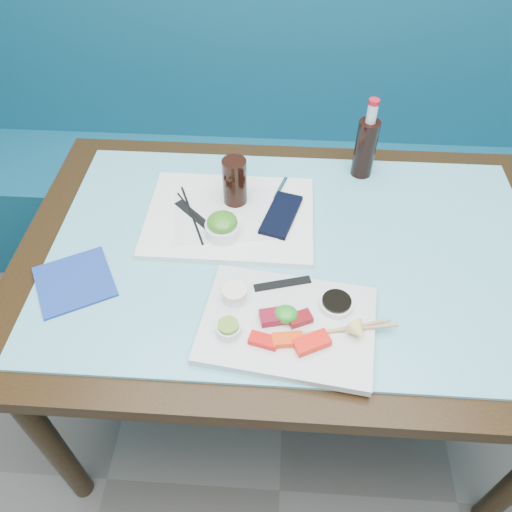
# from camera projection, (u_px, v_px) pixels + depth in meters

# --- Properties ---
(booth_bench) EXTENTS (3.00, 0.56, 1.17)m
(booth_bench) POSITION_uv_depth(u_px,v_px,m) (292.00, 167.00, 2.10)
(booth_bench) COLOR navy
(booth_bench) RESTS_ON ground
(dining_table) EXTENTS (1.40, 0.90, 0.75)m
(dining_table) POSITION_uv_depth(u_px,v_px,m) (292.00, 272.00, 1.32)
(dining_table) COLOR black
(dining_table) RESTS_ON ground
(glass_top) EXTENTS (1.22, 0.76, 0.01)m
(glass_top) POSITION_uv_depth(u_px,v_px,m) (294.00, 250.00, 1.25)
(glass_top) COLOR #62B3C4
(glass_top) RESTS_ON dining_table
(sashimi_plate) EXTENTS (0.40, 0.31, 0.02)m
(sashimi_plate) POSITION_uv_depth(u_px,v_px,m) (288.00, 325.00, 1.08)
(sashimi_plate) COLOR silver
(sashimi_plate) RESTS_ON glass_top
(salmon_left) EXTENTS (0.07, 0.04, 0.01)m
(salmon_left) POSITION_uv_depth(u_px,v_px,m) (264.00, 341.00, 1.03)
(salmon_left) COLOR red
(salmon_left) RESTS_ON sashimi_plate
(salmon_mid) EXTENTS (0.07, 0.04, 0.02)m
(salmon_mid) POSITION_uv_depth(u_px,v_px,m) (288.00, 340.00, 1.04)
(salmon_mid) COLOR #FC3C0A
(salmon_mid) RESTS_ON sashimi_plate
(salmon_right) EXTENTS (0.08, 0.07, 0.02)m
(salmon_right) POSITION_uv_depth(u_px,v_px,m) (312.00, 343.00, 1.03)
(salmon_right) COLOR #FF160A
(salmon_right) RESTS_ON sashimi_plate
(tuna_left) EXTENTS (0.07, 0.05, 0.02)m
(tuna_left) POSITION_uv_depth(u_px,v_px,m) (274.00, 317.00, 1.07)
(tuna_left) COLOR maroon
(tuna_left) RESTS_ON sashimi_plate
(tuna_right) EXTENTS (0.06, 0.05, 0.02)m
(tuna_right) POSITION_uv_depth(u_px,v_px,m) (300.00, 319.00, 1.07)
(tuna_right) COLOR maroon
(tuna_right) RESTS_ON sashimi_plate
(seaweed_garnish) EXTENTS (0.06, 0.06, 0.03)m
(seaweed_garnish) POSITION_uv_depth(u_px,v_px,m) (286.00, 314.00, 1.07)
(seaweed_garnish) COLOR #219122
(seaweed_garnish) RESTS_ON sashimi_plate
(ramekin_wasabi) EXTENTS (0.06, 0.06, 0.02)m
(ramekin_wasabi) POSITION_uv_depth(u_px,v_px,m) (228.00, 330.00, 1.05)
(ramekin_wasabi) COLOR white
(ramekin_wasabi) RESTS_ON sashimi_plate
(wasabi_fill) EXTENTS (0.05, 0.05, 0.01)m
(wasabi_fill) POSITION_uv_depth(u_px,v_px,m) (228.00, 325.00, 1.04)
(wasabi_fill) COLOR olive
(wasabi_fill) RESTS_ON ramekin_wasabi
(ramekin_ginger) EXTENTS (0.06, 0.06, 0.02)m
(ramekin_ginger) POSITION_uv_depth(u_px,v_px,m) (235.00, 296.00, 1.11)
(ramekin_ginger) COLOR white
(ramekin_ginger) RESTS_ON sashimi_plate
(ginger_fill) EXTENTS (0.06, 0.06, 0.01)m
(ginger_fill) POSITION_uv_depth(u_px,v_px,m) (235.00, 291.00, 1.10)
(ginger_fill) COLOR #F8E5CC
(ginger_fill) RESTS_ON ramekin_ginger
(soy_dish) EXTENTS (0.09, 0.09, 0.01)m
(soy_dish) POSITION_uv_depth(u_px,v_px,m) (336.00, 304.00, 1.10)
(soy_dish) COLOR white
(soy_dish) RESTS_ON sashimi_plate
(soy_fill) EXTENTS (0.07, 0.07, 0.01)m
(soy_fill) POSITION_uv_depth(u_px,v_px,m) (337.00, 301.00, 1.09)
(soy_fill) COLOR black
(soy_fill) RESTS_ON soy_dish
(lemon_wedge) EXTENTS (0.05, 0.05, 0.04)m
(lemon_wedge) POSITION_uv_depth(u_px,v_px,m) (358.00, 332.00, 1.03)
(lemon_wedge) COLOR #F7D875
(lemon_wedge) RESTS_ON sashimi_plate
(chopstick_sleeve) EXTENTS (0.13, 0.06, 0.00)m
(chopstick_sleeve) POSITION_uv_depth(u_px,v_px,m) (282.00, 284.00, 1.15)
(chopstick_sleeve) COLOR black
(chopstick_sleeve) RESTS_ON sashimi_plate
(wooden_chopstick_a) EXTENTS (0.22, 0.07, 0.01)m
(wooden_chopstick_a) POSITION_uv_depth(u_px,v_px,m) (340.00, 330.00, 1.06)
(wooden_chopstick_a) COLOR tan
(wooden_chopstick_a) RESTS_ON sashimi_plate
(wooden_chopstick_b) EXTENTS (0.23, 0.05, 0.01)m
(wooden_chopstick_b) POSITION_uv_depth(u_px,v_px,m) (344.00, 330.00, 1.06)
(wooden_chopstick_b) COLOR tan
(wooden_chopstick_b) RESTS_ON sashimi_plate
(serving_tray) EXTENTS (0.44, 0.33, 0.02)m
(serving_tray) POSITION_uv_depth(u_px,v_px,m) (230.00, 217.00, 1.32)
(serving_tray) COLOR white
(serving_tray) RESTS_ON glass_top
(paper_placemat) EXTENTS (0.32, 0.25, 0.00)m
(paper_placemat) POSITION_uv_depth(u_px,v_px,m) (230.00, 214.00, 1.31)
(paper_placemat) COLOR silver
(paper_placemat) RESTS_ON serving_tray
(seaweed_bowl) EXTENTS (0.09, 0.09, 0.04)m
(seaweed_bowl) POSITION_uv_depth(u_px,v_px,m) (223.00, 229.00, 1.25)
(seaweed_bowl) COLOR white
(seaweed_bowl) RESTS_ON serving_tray
(seaweed_salad) EXTENTS (0.09, 0.09, 0.04)m
(seaweed_salad) POSITION_uv_depth(u_px,v_px,m) (222.00, 222.00, 1.23)
(seaweed_salad) COLOR #35791C
(seaweed_salad) RESTS_ON seaweed_bowl
(cola_glass) EXTENTS (0.08, 0.08, 0.13)m
(cola_glass) POSITION_uv_depth(u_px,v_px,m) (235.00, 182.00, 1.30)
(cola_glass) COLOR black
(cola_glass) RESTS_ON serving_tray
(navy_pouch) EXTENTS (0.11, 0.18, 0.01)m
(navy_pouch) POSITION_uv_depth(u_px,v_px,m) (281.00, 215.00, 1.30)
(navy_pouch) COLOR black
(navy_pouch) RESTS_ON serving_tray
(fork) EXTENTS (0.04, 0.10, 0.01)m
(fork) POSITION_uv_depth(u_px,v_px,m) (280.00, 189.00, 1.37)
(fork) COLOR white
(fork) RESTS_ON serving_tray
(black_chopstick_a) EXTENTS (0.09, 0.22, 0.01)m
(black_chopstick_a) POSITION_uv_depth(u_px,v_px,m) (192.00, 214.00, 1.31)
(black_chopstick_a) COLOR black
(black_chopstick_a) RESTS_ON serving_tray
(black_chopstick_b) EXTENTS (0.12, 0.17, 0.01)m
(black_chopstick_b) POSITION_uv_depth(u_px,v_px,m) (195.00, 215.00, 1.31)
(black_chopstick_b) COLOR black
(black_chopstick_b) RESTS_ON serving_tray
(tray_sleeve) EXTENTS (0.12, 0.11, 0.00)m
(tray_sleeve) POSITION_uv_depth(u_px,v_px,m) (193.00, 215.00, 1.31)
(tray_sleeve) COLOR black
(tray_sleeve) RESTS_ON serving_tray
(cola_bottle_body) EXTENTS (0.08, 0.08, 0.17)m
(cola_bottle_body) POSITION_uv_depth(u_px,v_px,m) (365.00, 149.00, 1.39)
(cola_bottle_body) COLOR black
(cola_bottle_body) RESTS_ON glass_top
(cola_bottle_neck) EXTENTS (0.03, 0.03, 0.05)m
(cola_bottle_neck) POSITION_uv_depth(u_px,v_px,m) (372.00, 113.00, 1.31)
(cola_bottle_neck) COLOR silver
(cola_bottle_neck) RESTS_ON cola_bottle_body
(cola_bottle_cap) EXTENTS (0.04, 0.04, 0.01)m
(cola_bottle_cap) POSITION_uv_depth(u_px,v_px,m) (374.00, 102.00, 1.29)
(cola_bottle_cap) COLOR red
(cola_bottle_cap) RESTS_ON cola_bottle_neck
(blue_napkin) EXTENTS (0.23, 0.23, 0.01)m
(blue_napkin) POSITION_uv_depth(u_px,v_px,m) (74.00, 282.00, 1.17)
(blue_napkin) COLOR navy
(blue_napkin) RESTS_ON glass_top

